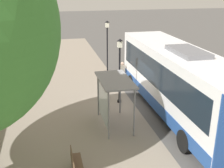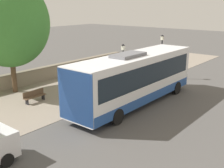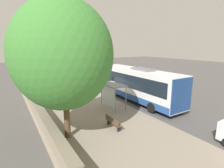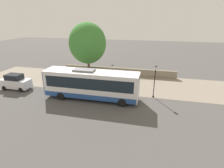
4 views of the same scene
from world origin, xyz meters
name	(u,v)px [view 3 (image 3 of 4)]	position (x,y,z in m)	size (l,w,h in m)	color
ground_plane	(117,100)	(0.00, 0.00, 0.00)	(120.00, 120.00, 0.00)	#514F4C
sidewalk_plaza	(80,107)	(-4.50, 0.00, 0.01)	(9.00, 44.00, 0.02)	gray
stone_wall	(37,109)	(-8.55, 0.00, 0.65)	(0.60, 20.00, 1.29)	gray
bus	(137,84)	(1.87, -1.34, 1.97)	(2.76, 11.70, 3.82)	white
bus_shelter	(112,89)	(-1.86, -1.95, 2.02)	(1.51, 2.89, 2.48)	slate
pedestrian	(102,85)	(0.24, 3.91, 0.97)	(0.34, 0.22, 1.65)	#2D3347
bench	(113,122)	(-4.06, -5.64, 0.48)	(0.40, 1.78, 0.88)	brown
street_lamp_near	(90,72)	(-0.34, 6.27, 2.50)	(0.28, 0.28, 4.22)	black
street_lamp_far	(107,80)	(-0.78, 0.77, 2.33)	(0.28, 0.28, 3.90)	black
shade_tree	(63,55)	(-7.41, -5.13, 5.58)	(6.28, 6.28, 9.04)	brown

